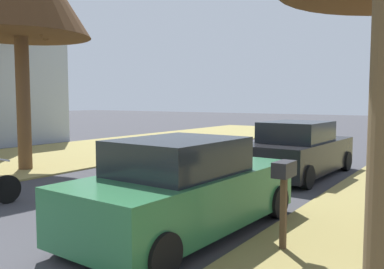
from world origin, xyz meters
name	(u,v)px	position (x,y,z in m)	size (l,w,h in m)	color
parked_sedan_green	(185,189)	(2.49, 4.79, 0.72)	(2.09, 4.47, 1.57)	#28663D
parked_sedan_black	(298,151)	(2.27, 10.79, 0.72)	(2.09, 4.47, 1.57)	black
curbside_mailbox	(284,180)	(4.17, 4.85, 1.06)	(0.22, 0.44, 1.27)	brown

